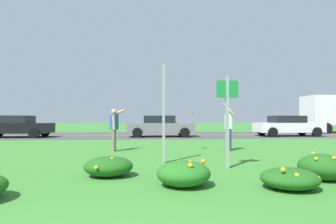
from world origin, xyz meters
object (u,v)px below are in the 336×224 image
object	(u,v)px
person_thrower_blue_shirt	(114,126)
car_white_rightmost	(288,126)
sign_post_near_path	(164,113)
frisbee_orange	(191,113)
car_gray_center_right	(160,126)
person_catcher_white_shirt	(229,125)
sign_post_by_roadside	(227,112)
car_black_center_left	(15,126)

from	to	relation	value
person_thrower_blue_shirt	car_white_rightmost	size ratio (longest dim) A/B	0.36
car_white_rightmost	person_thrower_blue_shirt	bearing A→B (deg)	-144.46
sign_post_near_path	car_white_rightmost	size ratio (longest dim) A/B	0.63
frisbee_orange	car_gray_center_right	size ratio (longest dim) A/B	0.06
person_catcher_white_shirt	sign_post_near_path	bearing A→B (deg)	-135.22
sign_post_by_roadside	sign_post_near_path	bearing A→B (deg)	148.87
car_black_center_left	frisbee_orange	bearing A→B (deg)	-36.91
person_thrower_blue_shirt	car_white_rightmost	bearing A→B (deg)	35.54
person_thrower_blue_shirt	car_black_center_left	distance (m)	10.96
person_catcher_white_shirt	car_black_center_left	world-z (taller)	person_catcher_white_shirt
sign_post_near_path	car_gray_center_right	bearing A→B (deg)	88.23
frisbee_orange	car_white_rightmost	world-z (taller)	frisbee_orange
frisbee_orange	car_black_center_left	size ratio (longest dim) A/B	0.06
sign_post_near_path	sign_post_by_roadside	bearing A→B (deg)	-31.13
person_catcher_white_shirt	car_gray_center_right	world-z (taller)	person_catcher_white_shirt
sign_post_by_roadside	car_white_rightmost	distance (m)	14.14
sign_post_near_path	frisbee_orange	size ratio (longest dim) A/B	11.23
sign_post_by_roadside	car_gray_center_right	world-z (taller)	sign_post_by_roadside
sign_post_near_path	sign_post_by_roadside	distance (m)	1.85
sign_post_near_path	car_gray_center_right	world-z (taller)	sign_post_near_path
person_catcher_white_shirt	car_white_rightmost	distance (m)	10.51
sign_post_by_roadside	car_gray_center_right	distance (m)	11.86
frisbee_orange	car_white_rightmost	size ratio (longest dim) A/B	0.06
sign_post_by_roadside	frisbee_orange	xyz separation A→B (m)	(-0.35, 3.87, 0.05)
person_thrower_blue_shirt	sign_post_by_roadside	bearing A→B (deg)	-48.50
sign_post_by_roadside	car_black_center_left	size ratio (longest dim) A/B	0.53
sign_post_near_path	car_gray_center_right	xyz separation A→B (m)	(0.33, 10.81, -0.68)
person_thrower_blue_shirt	frisbee_orange	distance (m)	3.05
sign_post_near_path	car_black_center_left	xyz separation A→B (m)	(-9.28, 10.81, -0.68)
sign_post_by_roadside	car_black_center_left	bearing A→B (deg)	132.73
car_gray_center_right	car_white_rightmost	bearing A→B (deg)	0.00
person_thrower_blue_shirt	car_black_center_left	xyz separation A→B (m)	(-7.51, 7.97, -0.24)
sign_post_near_path	sign_post_by_roadside	size ratio (longest dim) A/B	1.19
car_white_rightmost	sign_post_by_roadside	bearing A→B (deg)	-123.56
sign_post_near_path	frisbee_orange	distance (m)	3.16
sign_post_by_roadside	frisbee_orange	distance (m)	3.88
person_catcher_white_shirt	frisbee_orange	world-z (taller)	person_catcher_white_shirt
sign_post_near_path	car_gray_center_right	distance (m)	10.84
car_black_center_left	car_gray_center_right	bearing A→B (deg)	0.00
sign_post_near_path	car_black_center_left	distance (m)	14.27
person_thrower_blue_shirt	car_black_center_left	size ratio (longest dim) A/B	0.36
person_catcher_white_shirt	car_gray_center_right	xyz separation A→B (m)	(-2.38, 8.11, -0.27)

